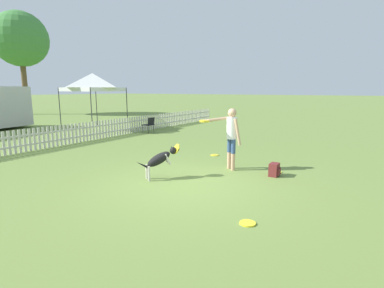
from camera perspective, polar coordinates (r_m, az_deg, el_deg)
ground_plane at (r=7.03m, az=-1.58°, el=-7.68°), size 240.00×240.00×0.00m
handler_person at (r=8.15m, az=7.30°, el=2.36°), size 0.78×1.04×1.68m
leaping_dog at (r=7.40m, az=-5.98°, el=-2.75°), size 1.01×0.76×0.84m
frisbee_near_handler at (r=5.16m, az=10.54°, el=-14.61°), size 0.27×0.27×0.02m
frisbee_near_dog at (r=8.30m, az=15.78°, el=-5.15°), size 0.27×0.27×0.02m
frisbee_midfield at (r=10.04m, az=4.33°, el=-2.12°), size 0.27×0.27×0.02m
backpack_on_grass at (r=7.91m, az=15.43°, el=-4.75°), size 0.30×0.25×0.33m
picket_fence at (r=11.97m, az=-29.97°, el=0.46°), size 27.83×0.04×0.81m
folding_chair_center at (r=15.33m, az=-8.13°, el=3.87°), size 0.50×0.52×0.79m
canopy_tent_main at (r=17.01m, az=-18.39°, el=11.08°), size 2.49×2.49×3.02m
tree_left_grove at (r=30.67m, az=-29.89°, el=16.88°), size 4.60×4.60×8.70m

